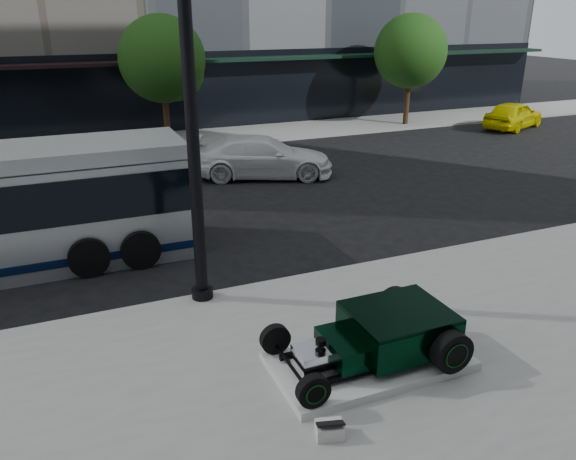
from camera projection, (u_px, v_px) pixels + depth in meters
name	position (u px, v px, depth m)	size (l,w,h in m)	color
ground	(234.00, 254.00, 14.57)	(120.00, 120.00, 0.00)	black
sidewalk_far	(143.00, 143.00, 26.56)	(70.00, 4.00, 0.12)	gray
street_trees	(165.00, 62.00, 24.82)	(29.80, 3.80, 5.70)	black
display_plinth	(369.00, 361.00, 9.79)	(3.40, 1.80, 0.15)	silver
hot_rod	(387.00, 332.00, 9.72)	(3.22, 2.00, 0.81)	black
info_plaque	(330.00, 429.00, 8.12)	(0.47, 0.40, 0.31)	silver
lamppost	(191.00, 118.00, 10.72)	(0.46, 0.46, 8.35)	black
white_sedan	(262.00, 157.00, 21.12)	(2.14, 5.27, 1.53)	white
yellow_taxi	(514.00, 115.00, 29.87)	(1.72, 4.27, 1.45)	#E1D700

